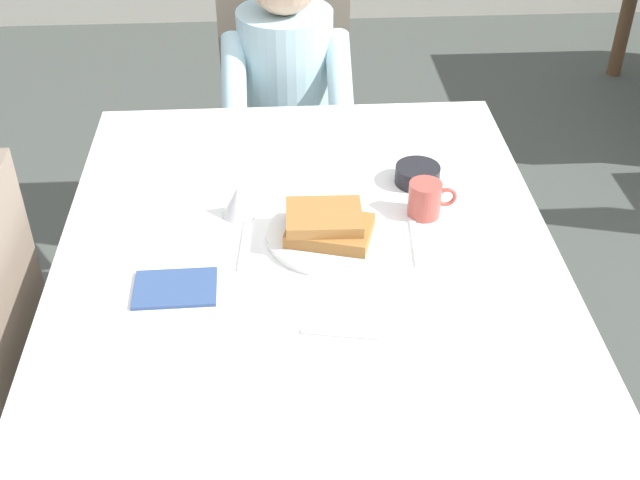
# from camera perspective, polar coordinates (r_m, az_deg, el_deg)

# --- Properties ---
(dining_table_main) EXTENTS (1.12, 1.52, 0.74)m
(dining_table_main) POSITION_cam_1_polar(r_m,az_deg,el_deg) (1.79, -0.76, -4.23)
(dining_table_main) COLOR white
(dining_table_main) RESTS_ON ground
(chair_diner) EXTENTS (0.44, 0.45, 0.93)m
(chair_diner) POSITION_cam_1_polar(r_m,az_deg,el_deg) (2.83, -2.38, 9.42)
(chair_diner) COLOR #7A6B5B
(chair_diner) RESTS_ON ground
(diner_person) EXTENTS (0.40, 0.43, 1.12)m
(diner_person) POSITION_cam_1_polar(r_m,az_deg,el_deg) (2.63, -2.36, 10.57)
(diner_person) COLOR silver
(diner_person) RESTS_ON ground
(plate_breakfast) EXTENTS (0.28, 0.28, 0.02)m
(plate_breakfast) POSITION_cam_1_polar(r_m,az_deg,el_deg) (1.81, 0.66, 0.33)
(plate_breakfast) COLOR white
(plate_breakfast) RESTS_ON dining_table_main
(breakfast_stack) EXTENTS (0.21, 0.18, 0.06)m
(breakfast_stack) POSITION_cam_1_polar(r_m,az_deg,el_deg) (1.78, 0.52, 1.09)
(breakfast_stack) COLOR #A36B33
(breakfast_stack) RESTS_ON plate_breakfast
(cup_coffee) EXTENTS (0.11, 0.08, 0.08)m
(cup_coffee) POSITION_cam_1_polar(r_m,az_deg,el_deg) (1.88, 7.43, 2.87)
(cup_coffee) COLOR #B24C42
(cup_coffee) RESTS_ON dining_table_main
(bowl_butter) EXTENTS (0.11, 0.11, 0.04)m
(bowl_butter) POSITION_cam_1_polar(r_m,az_deg,el_deg) (2.01, 6.86, 4.59)
(bowl_butter) COLOR black
(bowl_butter) RESTS_ON dining_table_main
(syrup_pitcher) EXTENTS (0.08, 0.08, 0.07)m
(syrup_pitcher) POSITION_cam_1_polar(r_m,az_deg,el_deg) (1.88, -5.75, 2.74)
(syrup_pitcher) COLOR silver
(syrup_pitcher) RESTS_ON dining_table_main
(fork_left_of_plate) EXTENTS (0.03, 0.18, 0.00)m
(fork_left_of_plate) POSITION_cam_1_polar(r_m,az_deg,el_deg) (1.79, -5.35, -0.40)
(fork_left_of_plate) COLOR silver
(fork_left_of_plate) RESTS_ON dining_table_main
(knife_right_of_plate) EXTENTS (0.03, 0.20, 0.00)m
(knife_right_of_plate) POSITION_cam_1_polar(r_m,az_deg,el_deg) (1.82, 6.69, 0.03)
(knife_right_of_plate) COLOR silver
(knife_right_of_plate) RESTS_ON dining_table_main
(spoon_near_edge) EXTENTS (0.15, 0.04, 0.00)m
(spoon_near_edge) POSITION_cam_1_polar(r_m,az_deg,el_deg) (1.57, 1.40, -6.64)
(spoon_near_edge) COLOR silver
(spoon_near_edge) RESTS_ON dining_table_main
(napkin_folded) EXTENTS (0.17, 0.12, 0.01)m
(napkin_folded) POSITION_cam_1_polar(r_m,az_deg,el_deg) (1.70, -10.14, -3.35)
(napkin_folded) COLOR #334C7F
(napkin_folded) RESTS_ON dining_table_main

